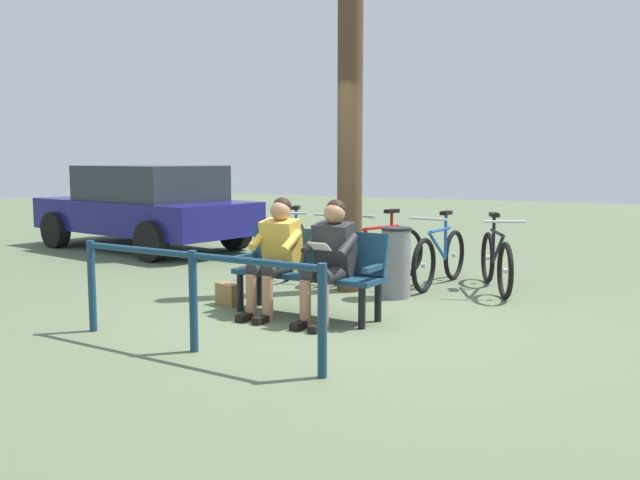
% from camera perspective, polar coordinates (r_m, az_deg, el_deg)
% --- Properties ---
extents(ground_plane, '(40.00, 40.00, 0.00)m').
position_cam_1_polar(ground_plane, '(6.90, 1.01, -6.58)').
color(ground_plane, '#566647').
extents(bench, '(1.63, 0.61, 0.87)m').
position_cam_1_polar(bench, '(7.00, -0.75, -2.17)').
color(bench, navy).
rests_on(bench, ground).
extents(person_reading, '(0.51, 0.79, 1.20)m').
position_cam_1_polar(person_reading, '(6.67, 0.85, -1.25)').
color(person_reading, '#262628').
rests_on(person_reading, ground).
extents(person_companion, '(0.51, 0.79, 1.20)m').
position_cam_1_polar(person_companion, '(7.01, -3.67, -0.86)').
color(person_companion, gold).
rests_on(person_companion, ground).
extents(handbag, '(0.33, 0.23, 0.24)m').
position_cam_1_polar(handbag, '(7.58, -7.63, -4.50)').
color(handbag, olive).
rests_on(handbag, ground).
extents(tree_trunk, '(0.30, 0.30, 3.69)m').
position_cam_1_polar(tree_trunk, '(8.22, 2.50, 8.54)').
color(tree_trunk, '#4C3823').
rests_on(tree_trunk, ground).
extents(litter_bin, '(0.35, 0.35, 0.81)m').
position_cam_1_polar(litter_bin, '(7.92, 6.34, -1.87)').
color(litter_bin, slate).
rests_on(litter_bin, ground).
extents(bicycle_purple, '(0.75, 1.56, 0.94)m').
position_cam_1_polar(bicycle_purple, '(8.55, 14.42, -1.73)').
color(bicycle_purple, black).
rests_on(bicycle_purple, ground).
extents(bicycle_green, '(0.48, 1.68, 0.94)m').
position_cam_1_polar(bicycle_green, '(8.72, 9.93, -1.45)').
color(bicycle_green, black).
rests_on(bicycle_green, ground).
extents(bicycle_black, '(0.69, 1.60, 0.94)m').
position_cam_1_polar(bicycle_black, '(8.95, 5.18, -1.17)').
color(bicycle_black, black).
rests_on(bicycle_black, ground).
extents(bicycle_silver, '(0.48, 1.68, 0.94)m').
position_cam_1_polar(bicycle_silver, '(9.18, 1.84, -0.94)').
color(bicycle_silver, black).
rests_on(bicycle_silver, ground).
extents(bicycle_blue, '(0.67, 1.61, 0.94)m').
position_cam_1_polar(bicycle_blue, '(9.48, -2.17, -0.69)').
color(bicycle_blue, black).
rests_on(bicycle_blue, ground).
extents(railing_fence, '(2.58, 0.34, 0.85)m').
position_cam_1_polar(railing_fence, '(5.75, -10.52, -3.59)').
color(railing_fence, navy).
rests_on(railing_fence, ground).
extents(parked_car, '(4.48, 2.68, 1.47)m').
position_cam_1_polar(parked_car, '(12.42, -14.28, 2.81)').
color(parked_car, navy).
rests_on(parked_car, ground).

